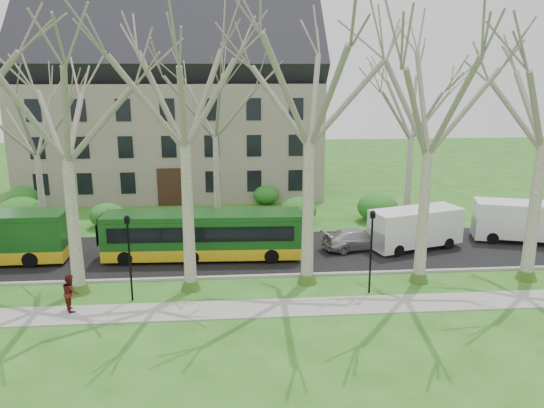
{
  "coord_description": "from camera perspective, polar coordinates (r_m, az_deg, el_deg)",
  "views": [
    {
      "loc": [
        -1.03,
        -25.86,
        11.17
      ],
      "look_at": [
        1.3,
        3.0,
        3.79
      ],
      "focal_mm": 35.0,
      "sensor_mm": 36.0,
      "label": 1
    }
  ],
  "objects": [
    {
      "name": "ground",
      "position": [
        28.19,
        -2.17,
        -9.07
      ],
      "size": [
        120.0,
        120.0,
        0.0
      ],
      "primitive_type": "plane",
      "color": "#2F5D1A",
      "rests_on": "ground"
    },
    {
      "name": "sidewalk",
      "position": [
        25.9,
        -1.92,
        -11.19
      ],
      "size": [
        70.0,
        2.0,
        0.06
      ],
      "primitive_type": "cube",
      "color": "gray",
      "rests_on": "ground"
    },
    {
      "name": "road",
      "position": [
        33.3,
        -2.58,
        -5.27
      ],
      "size": [
        80.0,
        8.0,
        0.06
      ],
      "primitive_type": "cube",
      "color": "black",
      "rests_on": "ground"
    },
    {
      "name": "curb",
      "position": [
        29.54,
        -2.3,
        -7.79
      ],
      "size": [
        80.0,
        0.25,
        0.14
      ],
      "primitive_type": "cube",
      "color": "#A5A39E",
      "rests_on": "ground"
    },
    {
      "name": "building",
      "position": [
        50.2,
        -10.46,
        10.52
      ],
      "size": [
        26.5,
        12.2,
        16.0
      ],
      "color": "gray",
      "rests_on": "ground"
    },
    {
      "name": "tree_row_verge",
      "position": [
        26.51,
        -2.34,
        5.23
      ],
      "size": [
        49.0,
        7.0,
        14.0
      ],
      "color": "gray",
      "rests_on": "ground"
    },
    {
      "name": "tree_row_far",
      "position": [
        37.22,
        -5.06,
        6.25
      ],
      "size": [
        33.0,
        7.0,
        12.0
      ],
      "color": "gray",
      "rests_on": "ground"
    },
    {
      "name": "lamp_row",
      "position": [
        26.32,
        -2.12,
        -4.78
      ],
      "size": [
        36.22,
        0.22,
        4.3
      ],
      "color": "black",
      "rests_on": "ground"
    },
    {
      "name": "hedges",
      "position": [
        41.3,
        -9.52,
        -0.16
      ],
      "size": [
        30.6,
        8.6,
        2.0
      ],
      "color": "#30651C",
      "rests_on": "ground"
    },
    {
      "name": "bus_follow",
      "position": [
        32.14,
        -7.45,
        -3.3
      ],
      "size": [
        11.77,
        2.84,
        2.92
      ],
      "primitive_type": null,
      "rotation": [
        0.0,
        0.0,
        -0.03
      ],
      "color": "#144816",
      "rests_on": "road"
    },
    {
      "name": "sedan",
      "position": [
        34.17,
        9.12,
        -3.72
      ],
      "size": [
        4.78,
        2.81,
        1.3
      ],
      "primitive_type": "imported",
      "rotation": [
        0.0,
        0.0,
        1.8
      ],
      "color": "#ABAAAF",
      "rests_on": "road"
    },
    {
      "name": "van_a",
      "position": [
        34.91,
        15.16,
        -2.58
      ],
      "size": [
        6.23,
        3.74,
        2.56
      ],
      "primitive_type": null,
      "rotation": [
        0.0,
        0.0,
        0.29
      ],
      "color": "white",
      "rests_on": "road"
    },
    {
      "name": "van_b",
      "position": [
        38.74,
        25.32,
        -1.76
      ],
      "size": [
        6.43,
        3.85,
        2.64
      ],
      "primitive_type": null,
      "rotation": [
        0.0,
        0.0,
        -0.29
      ],
      "color": "white",
      "rests_on": "road"
    },
    {
      "name": "pedestrian_b",
      "position": [
        27.06,
        -20.86,
        -8.88
      ],
      "size": [
        0.99,
        1.08,
        1.79
      ],
      "primitive_type": "imported",
      "rotation": [
        0.0,
        0.0,
        2.03
      ],
      "color": "#541813",
      "rests_on": "sidewalk"
    }
  ]
}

